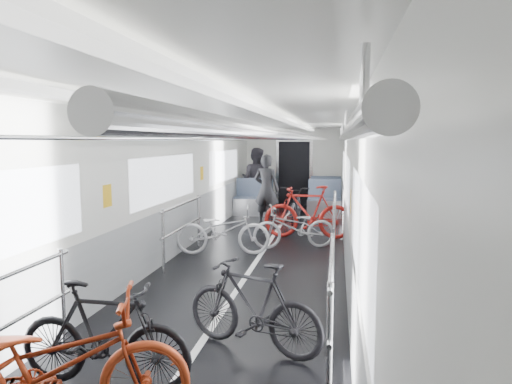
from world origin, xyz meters
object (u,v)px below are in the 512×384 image
at_px(bike_left_mid, 104,335).
at_px(bike_right_far, 308,212).
at_px(bike_left_near, 53,365).
at_px(person_seated, 256,179).
at_px(bike_left_far, 223,230).
at_px(person_standing, 267,190).
at_px(bike_right_near, 253,306).
at_px(bike_right_mid, 294,227).
at_px(bike_aisle, 297,206).

xyz_separation_m(bike_left_mid, bike_right_far, (1.28, 6.10, 0.11)).
height_order(bike_left_near, person_seated, person_seated).
height_order(bike_left_far, person_standing, person_standing).
bearing_deg(bike_left_far, person_seated, -7.11).
distance_m(bike_left_near, person_standing, 8.11).
relative_size(bike_left_near, bike_right_near, 1.26).
bearing_deg(bike_right_mid, bike_right_far, 149.57).
relative_size(bike_left_far, person_seated, 0.92).
relative_size(bike_left_near, bike_aisle, 0.99).
height_order(bike_left_far, bike_right_far, bike_right_far).
height_order(bike_aisle, person_standing, person_standing).
xyz_separation_m(bike_left_mid, person_standing, (0.19, 7.50, 0.41)).
distance_m(bike_right_mid, person_seated, 4.82).
height_order(bike_left_far, bike_aisle, bike_aisle).
relative_size(bike_left_far, bike_right_mid, 1.07).
distance_m(bike_right_near, bike_aisle, 6.52).
xyz_separation_m(bike_left_near, person_standing, (0.24, 8.10, 0.37)).
bearing_deg(bike_right_near, person_standing, -152.44).
xyz_separation_m(bike_right_mid, bike_right_far, (0.20, 0.95, 0.14)).
height_order(bike_left_mid, bike_right_mid, bike_left_mid).
distance_m(bike_left_near, bike_left_far, 5.08).
bearing_deg(bike_left_near, bike_aisle, -25.64).
xyz_separation_m(bike_right_near, person_standing, (-0.89, 6.62, 0.41)).
distance_m(bike_right_near, person_seated, 8.96).
distance_m(bike_aisle, person_seated, 2.72).
bearing_deg(bike_right_far, person_seated, -154.89).
bearing_deg(person_standing, bike_left_far, 95.39).
xyz_separation_m(bike_left_near, person_seated, (-0.42, 10.30, 0.42)).
xyz_separation_m(bike_right_far, person_standing, (-1.09, 1.40, 0.30)).
distance_m(bike_left_mid, bike_right_far, 6.24).
relative_size(bike_left_near, person_seated, 1.02).
bearing_deg(bike_left_far, bike_right_near, -172.11).
height_order(bike_left_mid, bike_right_near, bike_left_mid).
bearing_deg(person_standing, bike_right_near, 109.16).
bearing_deg(bike_right_near, bike_left_near, -17.27).
bearing_deg(bike_left_mid, person_seated, 2.72).
bearing_deg(person_seated, bike_left_far, 104.74).
height_order(bike_right_near, person_seated, person_seated).
distance_m(bike_aisle, person_standing, 0.83).
xyz_separation_m(bike_right_mid, bike_aisle, (-0.15, 2.25, 0.08)).
bearing_deg(bike_right_far, bike_left_mid, -12.67).
relative_size(bike_left_mid, bike_aisle, 0.79).
relative_size(bike_left_mid, person_seated, 0.82).
distance_m(bike_left_mid, bike_left_far, 4.48).
distance_m(bike_right_far, bike_aisle, 1.35).
bearing_deg(bike_right_near, bike_right_mid, -160.12).
distance_m(bike_left_far, bike_aisle, 3.11).
bearing_deg(bike_aisle, bike_left_mid, -97.27).
distance_m(bike_left_near, bike_right_far, 6.83).
bearing_deg(bike_aisle, bike_right_near, -88.83).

